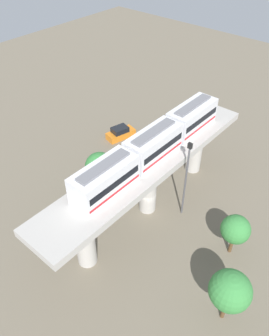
{
  "coord_description": "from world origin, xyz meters",
  "views": [
    {
      "loc": [
        -16.76,
        21.69,
        28.89
      ],
      "look_at": [
        2.5,
        -0.65,
        4.27
      ],
      "focal_mm": 36.54,
      "sensor_mm": 36.0,
      "label": 1
    }
  ],
  "objects_px": {
    "tree_near_viaduct": "(100,167)",
    "signal_post": "(186,177)",
    "train": "(153,145)",
    "tree_mid_lot": "(230,291)",
    "parked_car_silver": "(135,154)",
    "tree_far_corner": "(235,230)",
    "parked_car_orange": "(121,133)"
  },
  "relations": [
    {
      "from": "tree_near_viaduct",
      "to": "signal_post",
      "type": "xyz_separation_m",
      "value": [
        -9.64,
        -3.25,
        1.75
      ]
    },
    {
      "from": "train",
      "to": "tree_mid_lot",
      "type": "distance_m",
      "value": 15.21
    },
    {
      "from": "train",
      "to": "parked_car_silver",
      "type": "height_order",
      "value": "train"
    },
    {
      "from": "parked_car_silver",
      "to": "tree_far_corner",
      "type": "height_order",
      "value": "tree_far_corner"
    },
    {
      "from": "parked_car_orange",
      "to": "tree_far_corner",
      "type": "relative_size",
      "value": 0.93
    },
    {
      "from": "tree_near_viaduct",
      "to": "tree_mid_lot",
      "type": "xyz_separation_m",
      "value": [
        -19.26,
        4.52,
        0.46
      ]
    },
    {
      "from": "signal_post",
      "to": "tree_far_corner",
      "type": "bearing_deg",
      "value": 169.85
    },
    {
      "from": "tree_mid_lot",
      "to": "parked_car_orange",
      "type": "bearing_deg",
      "value": -29.74
    },
    {
      "from": "parked_car_orange",
      "to": "train",
      "type": "bearing_deg",
      "value": 160.7
    },
    {
      "from": "parked_car_silver",
      "to": "tree_far_corner",
      "type": "distance_m",
      "value": 18.18
    },
    {
      "from": "tree_near_viaduct",
      "to": "tree_far_corner",
      "type": "bearing_deg",
      "value": -172.9
    },
    {
      "from": "tree_far_corner",
      "to": "signal_post",
      "type": "xyz_separation_m",
      "value": [
        6.76,
        -1.21,
        2.01
      ]
    },
    {
      "from": "tree_mid_lot",
      "to": "tree_far_corner",
      "type": "distance_m",
      "value": 7.2
    },
    {
      "from": "parked_car_silver",
      "to": "tree_far_corner",
      "type": "relative_size",
      "value": 0.93
    },
    {
      "from": "parked_car_silver",
      "to": "tree_mid_lot",
      "type": "relative_size",
      "value": 0.77
    },
    {
      "from": "train",
      "to": "tree_near_viaduct",
      "type": "height_order",
      "value": "train"
    },
    {
      "from": "tree_near_viaduct",
      "to": "tree_far_corner",
      "type": "height_order",
      "value": "tree_near_viaduct"
    },
    {
      "from": "signal_post",
      "to": "tree_mid_lot",
      "type": "bearing_deg",
      "value": 141.08
    },
    {
      "from": "train",
      "to": "parked_car_orange",
      "type": "xyz_separation_m",
      "value": [
        12.06,
        -7.94,
        -7.91
      ]
    },
    {
      "from": "tree_far_corner",
      "to": "signal_post",
      "type": "bearing_deg",
      "value": -10.15
    },
    {
      "from": "parked_car_orange",
      "to": "tree_far_corner",
      "type": "xyz_separation_m",
      "value": [
        -22.21,
        7.77,
        2.62
      ]
    },
    {
      "from": "parked_car_silver",
      "to": "tree_mid_lot",
      "type": "distance_m",
      "value": 23.54
    },
    {
      "from": "train",
      "to": "tree_near_viaduct",
      "type": "bearing_deg",
      "value": 16.68
    },
    {
      "from": "train",
      "to": "parked_car_orange",
      "type": "height_order",
      "value": "train"
    },
    {
      "from": "tree_near_viaduct",
      "to": "tree_far_corner",
      "type": "distance_m",
      "value": 16.52
    },
    {
      "from": "parked_car_silver",
      "to": "tree_near_viaduct",
      "type": "relative_size",
      "value": 0.84
    },
    {
      "from": "parked_car_silver",
      "to": "tree_far_corner",
      "type": "xyz_separation_m",
      "value": [
        -17.21,
        5.27,
        2.62
      ]
    },
    {
      "from": "parked_car_orange",
      "to": "tree_mid_lot",
      "type": "height_order",
      "value": "tree_mid_lot"
    },
    {
      "from": "tree_mid_lot",
      "to": "train",
      "type": "bearing_deg",
      "value": -26.14
    },
    {
      "from": "train",
      "to": "tree_mid_lot",
      "type": "xyz_separation_m",
      "value": [
        -13.03,
        6.39,
        -4.56
      ]
    },
    {
      "from": "train",
      "to": "tree_near_viaduct",
      "type": "distance_m",
      "value": 8.22
    },
    {
      "from": "tree_mid_lot",
      "to": "tree_near_viaduct",
      "type": "bearing_deg",
      "value": -13.21
    }
  ]
}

